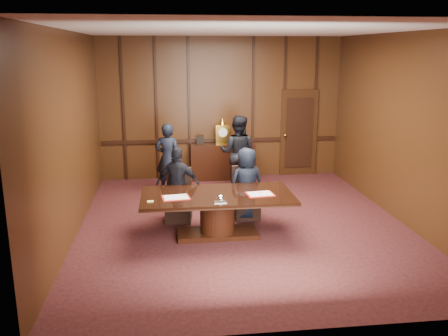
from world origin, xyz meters
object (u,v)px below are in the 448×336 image
(witness_left, at_px, (168,158))
(signatory_left, at_px, (178,185))
(signatory_right, at_px, (247,184))
(conference_table, at_px, (217,208))
(witness_right, at_px, (238,153))
(sideboard, at_px, (222,160))

(witness_left, bearing_deg, signatory_left, 108.76)
(signatory_right, bearing_deg, signatory_left, -14.87)
(signatory_left, bearing_deg, conference_table, 145.42)
(signatory_left, height_order, signatory_right, signatory_left)
(conference_table, bearing_deg, signatory_left, 129.09)
(signatory_left, xyz_separation_m, signatory_right, (1.30, 0.00, -0.02))
(conference_table, bearing_deg, witness_right, 74.42)
(sideboard, distance_m, signatory_right, 2.97)
(signatory_right, distance_m, witness_right, 2.01)
(sideboard, distance_m, conference_table, 3.79)
(witness_left, distance_m, witness_right, 1.61)
(sideboard, distance_m, witness_left, 1.74)
(conference_table, height_order, signatory_right, signatory_right)
(signatory_right, xyz_separation_m, witness_left, (-1.48, 1.92, 0.10))
(signatory_left, xyz_separation_m, witness_right, (1.43, 2.00, 0.15))
(signatory_left, bearing_deg, sideboard, -95.50)
(sideboard, height_order, signatory_right, sideboard)
(sideboard, xyz_separation_m, conference_table, (-0.53, -3.76, 0.02))
(sideboard, bearing_deg, witness_left, -142.72)
(sideboard, xyz_separation_m, signatory_left, (-1.18, -2.96, 0.24))
(conference_table, bearing_deg, sideboard, 81.90)
(conference_table, height_order, signatory_left, signatory_left)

